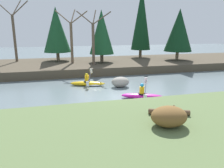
{
  "coord_description": "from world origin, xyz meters",
  "views": [
    {
      "loc": [
        -3.76,
        -13.34,
        4.32
      ],
      "look_at": [
        -0.05,
        1.16,
        0.55
      ],
      "focal_mm": 35.0,
      "sensor_mm": 36.0,
      "label": 1
    }
  ],
  "objects": [
    {
      "name": "driftwood_log",
      "position": [
        0.86,
        -5.31,
        0.8
      ],
      "size": [
        1.74,
        0.86,
        0.44
      ],
      "rotation": [
        0.0,
        0.0,
        -0.36
      ],
      "color": "brown",
      "rests_on": "riverbank_near"
    },
    {
      "name": "boulder_midstream",
      "position": [
        0.89,
        2.26,
        0.39
      ],
      "size": [
        1.37,
        1.08,
        0.78
      ],
      "color": "gray",
      "rests_on": "ground"
    },
    {
      "name": "kayaker_lead",
      "position": [
        1.52,
        -0.99,
        0.2
      ],
      "size": [
        2.71,
        1.97,
        1.2
      ],
      "rotation": [
        0.0,
        0.0,
        -0.41
      ],
      "color": "#C61999",
      "rests_on": "ground"
    },
    {
      "name": "kayaker_middle",
      "position": [
        -1.4,
        3.22,
        0.2
      ],
      "size": [
        2.76,
        2.03,
        1.2
      ],
      "rotation": [
        0.0,
        0.0,
        -0.3
      ],
      "color": "yellow",
      "rests_on": "ground"
    },
    {
      "name": "bare_tree_mid_downstream",
      "position": [
        -0.04,
        8.76,
        3.38
      ],
      "size": [
        3.05,
        3.02,
        5.49
      ],
      "color": "brown",
      "rests_on": "riverbank_far"
    },
    {
      "name": "conifer_tree_mid_left",
      "position": [
        -3.56,
        12.45,
        4.25
      ],
      "size": [
        3.01,
        3.01,
        5.94
      ],
      "color": "#7A664C",
      "rests_on": "riverbank_far"
    },
    {
      "name": "bare_tree_upstream",
      "position": [
        -8.04,
        13.0,
        3.97
      ],
      "size": [
        3.71,
        3.67,
        6.75
      ],
      "color": "brown",
      "rests_on": "riverbank_far"
    },
    {
      "name": "riverbank_far",
      "position": [
        0.0,
        10.72,
        0.4
      ],
      "size": [
        44.0,
        9.07,
        0.79
      ],
      "color": "#4C4233",
      "rests_on": "ground"
    },
    {
      "name": "riverbank_near",
      "position": [
        0.0,
        -6.52,
        0.34
      ],
      "size": [
        44.0,
        7.53,
        0.68
      ],
      "color": "#5B7042",
      "rests_on": "ground"
    },
    {
      "name": "shrub_clump_third",
      "position": [
        0.3,
        -6.3,
        1.07
      ],
      "size": [
        1.42,
        1.18,
        0.77
      ],
      "color": "brown",
      "rests_on": "riverbank_near"
    },
    {
      "name": "ground_plane",
      "position": [
        0.0,
        0.0,
        0.0
      ],
      "size": [
        90.0,
        90.0,
        0.0
      ],
      "primitive_type": "plane",
      "color": "slate"
    },
    {
      "name": "bare_tree_mid_upstream",
      "position": [
        -2.09,
        10.24,
        3.44
      ],
      "size": [
        3.12,
        3.08,
        5.62
      ],
      "color": "brown",
      "rests_on": "riverbank_far"
    },
    {
      "name": "conifer_tree_mid_right",
      "position": [
        6.66,
        12.81,
        5.58
      ],
      "size": [
        2.42,
        2.42,
        8.58
      ],
      "color": "brown",
      "rests_on": "riverbank_far"
    },
    {
      "name": "conifer_tree_right",
      "position": [
        10.02,
        9.64,
        4.19
      ],
      "size": [
        3.17,
        3.17,
        5.79
      ],
      "color": "#7A664C",
      "rests_on": "riverbank_far"
    },
    {
      "name": "conifer_tree_centre",
      "position": [
        1.09,
        10.12,
        4.01
      ],
      "size": [
        2.65,
        2.65,
        5.54
      ],
      "color": "brown",
      "rests_on": "riverbank_far"
    }
  ]
}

